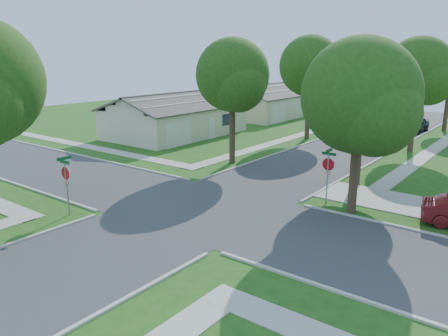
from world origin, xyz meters
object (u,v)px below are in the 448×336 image
house_nw_near (176,120)px  house_nw_far (267,105)px  stop_sign_sw (66,176)px  tree_e_near (364,92)px  car_curb_west (380,115)px  tree_e_mid (419,74)px  tree_ne_corner (361,101)px  tree_w_mid (311,69)px  car_curb_east (415,124)px  tree_w_far (361,75)px  stop_sign_ne (328,167)px  tree_w_near (233,79)px

house_nw_near → house_nw_far: size_ratio=1.00×
stop_sign_sw → tree_e_near: (9.45, 13.71, 3.61)m
car_curb_west → stop_sign_sw: bearing=83.1°
tree_e_mid → tree_ne_corner: (1.60, -16.80, -0.66)m
tree_e_mid → tree_w_mid: bearing=180.0°
tree_ne_corner → house_nw_far: size_ratio=0.64×
tree_ne_corner → car_curb_east: 27.87m
tree_e_mid → car_curb_east: (-2.34, 10.37, -5.49)m
tree_w_far → house_nw_near: size_ratio=0.59×
house_nw_far → car_curb_east: bearing=-1.9°
stop_sign_sw → car_curb_west: 42.13m
tree_ne_corner → house_nw_far: bearing=128.8°
tree_w_mid → stop_sign_sw: bearing=-90.1°
tree_w_mid → car_curb_east: 13.79m
tree_w_mid → car_curb_east: size_ratio=2.13×
stop_sign_sw → stop_sign_ne: (9.40, 9.40, 0.00)m
car_curb_east → tree_w_mid: bearing=-120.5°
stop_sign_ne → house_nw_far: 34.26m
tree_w_far → tree_e_near: bearing=-69.4°
tree_w_mid → house_nw_far: bearing=135.9°
stop_sign_ne → house_nw_far: house_nw_far is taller
house_nw_near → car_curb_east: (18.41, 16.38, -0.75)m
stop_sign_sw → tree_w_mid: size_ratio=0.31×
stop_sign_sw → tree_w_near: size_ratio=0.33×
stop_sign_ne → house_nw_far: bearing=127.2°
stop_sign_ne → car_curb_west: (-7.90, 32.67, -1.42)m
house_nw_near → house_nw_far: same height
stop_sign_sw → house_nw_far: bearing=107.1°
stop_sign_sw → tree_w_mid: tree_w_mid is taller
tree_w_near → tree_ne_corner: bearing=-23.6°
stop_sign_ne → tree_e_mid: tree_e_mid is taller
house_nw_near → house_nw_far: 17.00m
car_curb_east → car_curb_west: size_ratio=1.06×
tree_w_mid → car_curb_west: 17.45m
tree_e_near → house_nw_far: size_ratio=0.61×
stop_sign_sw → tree_w_far: 38.86m
tree_e_mid → tree_w_near: tree_e_mid is taller
stop_sign_sw → car_curb_east: bearing=78.8°
stop_sign_sw → car_curb_west: (1.50, 42.07, -1.42)m
tree_e_near → house_nw_near: 21.98m
house_nw_near → stop_sign_sw: bearing=-60.2°
stop_sign_ne → tree_ne_corner: bearing=-16.6°
stop_sign_sw → house_nw_near: size_ratio=0.22×
tree_e_mid → house_nw_far: tree_e_mid is taller
stop_sign_ne → tree_w_near: 11.07m
tree_w_near → car_curb_west: tree_w_near is taller
tree_w_near → house_nw_near: 13.63m
tree_w_far → house_nw_far: size_ratio=0.59×
house_nw_near → tree_e_mid: bearing=16.2°
tree_e_mid → tree_w_near: (-9.40, -12.00, -0.14)m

